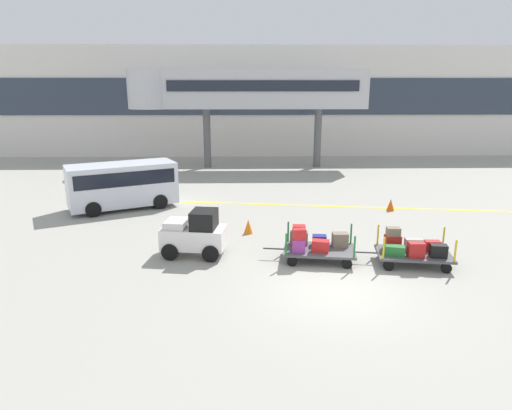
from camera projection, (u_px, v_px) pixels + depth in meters
name	position (u px, v px, depth m)	size (l,w,h in m)	color
ground_plane	(337.00, 290.00, 12.84)	(120.00, 120.00, 0.00)	#9E9B91
apron_lead_line	(325.00, 206.00, 21.69)	(18.65, 0.20, 0.01)	yellow
terminal_building	(277.00, 102.00, 36.85)	(51.88, 2.51, 8.55)	silver
jet_bridge	(238.00, 90.00, 30.74)	(16.06, 3.00, 6.63)	#B7B7BC
baggage_tug	(195.00, 234.00, 15.31)	(2.23, 1.48, 1.58)	white
baggage_cart_lead	(316.00, 245.00, 14.94)	(3.07, 1.71, 1.18)	#4C4C4F
baggage_cart_middle	(412.00, 249.00, 14.57)	(3.07, 1.71, 1.13)	#4C4C4F
shuttle_van	(122.00, 182.00, 21.08)	(5.15, 3.80, 2.10)	silver
safety_cone_near	(391.00, 205.00, 20.89)	(0.36, 0.36, 0.55)	#EA590F
safety_cone_far	(248.00, 227.00, 17.68)	(0.36, 0.36, 0.55)	orange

